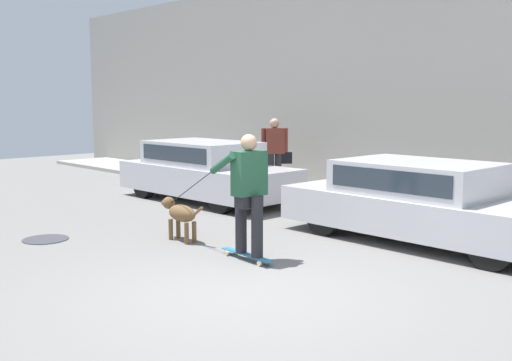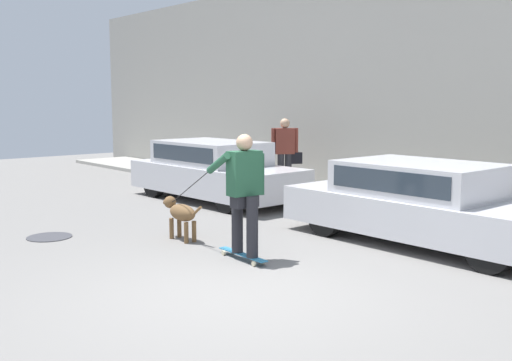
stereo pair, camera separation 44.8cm
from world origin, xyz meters
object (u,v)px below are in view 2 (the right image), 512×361
Objects in this scene: parked_car_0 at (214,171)px; dog at (181,213)px; skateboarder at (244,190)px; pedestrian_with_bag at (285,150)px; parked_car_1 at (426,205)px.

parked_car_0 is 3.81m from dog.
skateboarder is 1.43× the size of pedestrian_with_bag.
pedestrian_with_bag reaches higher than parked_car_1.
parked_car_1 is at bearing -107.26° from skateboarder.
parked_car_0 is at bearing -28.60° from skateboarder.
dog is at bearing 2.45° from skateboarder.
dog is 1.70m from skateboarder.
skateboarder is (4.29, -2.74, 0.34)m from parked_car_0.
pedestrian_with_bag is at bearing 159.59° from parked_car_1.
parked_car_1 is 2.96m from skateboarder.
pedestrian_with_bag is (0.25, 1.92, 0.38)m from parked_car_0.
pedestrian_with_bag is at bearing 81.49° from parked_car_0.
parked_car_0 is at bearing -179.84° from parked_car_1.
parked_car_1 is at bearing -133.74° from dog.
parked_car_1 is 3.80m from dog.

